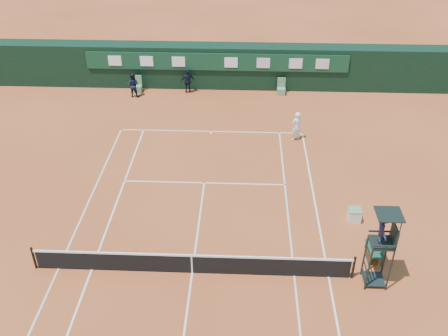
{
  "coord_description": "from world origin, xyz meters",
  "views": [
    {
      "loc": [
        1.91,
        -14.56,
        14.52
      ],
      "look_at": [
        1.03,
        6.0,
        1.2
      ],
      "focal_mm": 40.0,
      "sensor_mm": 36.0,
      "label": 1
    }
  ],
  "objects_px": {
    "tennis_net": "(192,263)",
    "player": "(296,126)",
    "cooler": "(354,215)",
    "umpire_chair": "(383,234)",
    "player_bench": "(378,246)"
  },
  "relations": [
    {
      "from": "umpire_chair",
      "to": "cooler",
      "type": "xyz_separation_m",
      "value": [
        -0.08,
        3.85,
        -2.13
      ]
    },
    {
      "from": "tennis_net",
      "to": "player",
      "type": "height_order",
      "value": "player"
    },
    {
      "from": "player",
      "to": "tennis_net",
      "type": "bearing_deg",
      "value": 35.45
    },
    {
      "from": "tennis_net",
      "to": "player",
      "type": "relative_size",
      "value": 7.3
    },
    {
      "from": "tennis_net",
      "to": "player",
      "type": "xyz_separation_m",
      "value": [
        5.0,
        11.13,
        0.38
      ]
    },
    {
      "from": "tennis_net",
      "to": "umpire_chair",
      "type": "height_order",
      "value": "umpire_chair"
    },
    {
      "from": "umpire_chair",
      "to": "player_bench",
      "type": "relative_size",
      "value": 2.85
    },
    {
      "from": "tennis_net",
      "to": "player_bench",
      "type": "xyz_separation_m",
      "value": [
        7.61,
        1.25,
        0.09
      ]
    },
    {
      "from": "player_bench",
      "to": "player",
      "type": "height_order",
      "value": "player"
    },
    {
      "from": "tennis_net",
      "to": "player_bench",
      "type": "distance_m",
      "value": 7.71
    },
    {
      "from": "player_bench",
      "to": "cooler",
      "type": "xyz_separation_m",
      "value": [
        -0.5,
        2.41,
        -0.27
      ]
    },
    {
      "from": "tennis_net",
      "to": "cooler",
      "type": "xyz_separation_m",
      "value": [
        7.11,
        3.65,
        -0.18
      ]
    },
    {
      "from": "player_bench",
      "to": "umpire_chair",
      "type": "bearing_deg",
      "value": -106.24
    },
    {
      "from": "umpire_chair",
      "to": "player",
      "type": "xyz_separation_m",
      "value": [
        -2.19,
        11.32,
        -1.57
      ]
    },
    {
      "from": "cooler",
      "to": "umpire_chair",
      "type": "bearing_deg",
      "value": -88.81
    }
  ]
}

